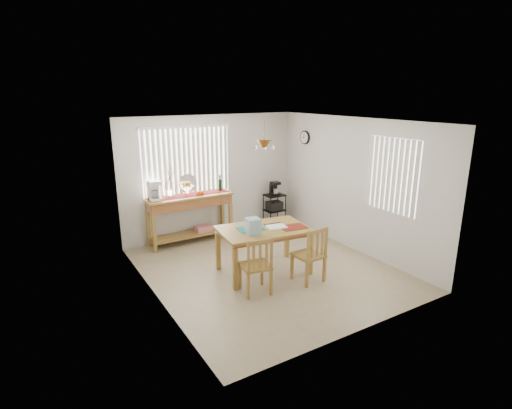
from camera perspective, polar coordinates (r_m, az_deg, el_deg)
ground at (r=7.23m, az=1.60°, el=-9.21°), size 4.00×4.50×0.01m
room_shell at (r=6.71m, az=1.66°, el=4.10°), size 4.20×4.70×2.70m
sideboard at (r=8.36m, az=-9.34°, el=-0.37°), size 1.79×0.50×1.01m
sideboard_items at (r=8.17m, az=-11.48°, el=2.15°), size 1.70×0.43×0.77m
wire_cart at (r=9.35m, az=2.64°, el=-0.36°), size 0.44×0.36×0.75m
cart_items at (r=9.25m, az=2.64°, el=2.30°), size 0.18×0.21×0.31m
dining_table at (r=6.85m, az=1.09°, el=-4.14°), size 1.61×1.15×0.81m
table_items at (r=6.62m, az=0.42°, el=-3.13°), size 1.16×0.68×0.26m
chair_left at (r=6.22m, az=0.05°, el=-8.78°), size 0.50×0.50×0.94m
chair_right at (r=6.66m, az=7.75°, el=-7.16°), size 0.46×0.46×0.96m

